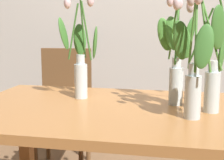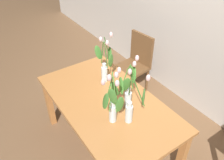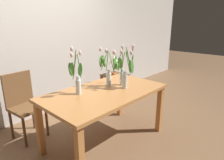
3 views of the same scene
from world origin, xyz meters
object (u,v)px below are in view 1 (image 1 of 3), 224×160
Objects in this scene: tulip_vase_1 at (175,61)px; tulip_vase_3 at (81,59)px; tulip_vase_0 at (211,71)px; tulip_vase_2 at (199,64)px; dining_chair at (64,101)px; dining_table at (134,128)px.

tulip_vase_3 reaches higher than tulip_vase_1.
tulip_vase_0 is at bearing -12.67° from tulip_vase_3.
tulip_vase_2 reaches higher than dining_chair.
tulip_vase_1 is at bearing 149.68° from tulip_vase_0.
dining_table is 2.92× the size of tulip_vase_0.
tulip_vase_1 is at bearing 35.96° from dining_table.
tulip_vase_2 is (0.10, -0.25, 0.02)m from tulip_vase_1.
tulip_vase_2 reaches higher than tulip_vase_0.
dining_chair is at bearing 125.58° from dining_table.
dining_table is 0.44m from tulip_vase_0.
tulip_vase_1 is 0.27m from tulip_vase_2.
tulip_vase_2 is at bearing -68.36° from tulip_vase_1.
tulip_vase_1 is at bearing 111.64° from tulip_vase_2.
tulip_vase_0 is (0.34, 0.03, 0.27)m from dining_table.
tulip_vase_0 is 0.93× the size of tulip_vase_2.
tulip_vase_1 is 0.90× the size of tulip_vase_2.
tulip_vase_1 is at bearing -6.00° from tulip_vase_3.
tulip_vase_3 is (-0.49, 0.05, -0.00)m from tulip_vase_1.
tulip_vase_3 reaches higher than dining_table.
dining_table is 3.02× the size of tulip_vase_1.
dining_chair is at bearing 131.80° from tulip_vase_2.
dining_chair is at bearing 138.10° from tulip_vase_0.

